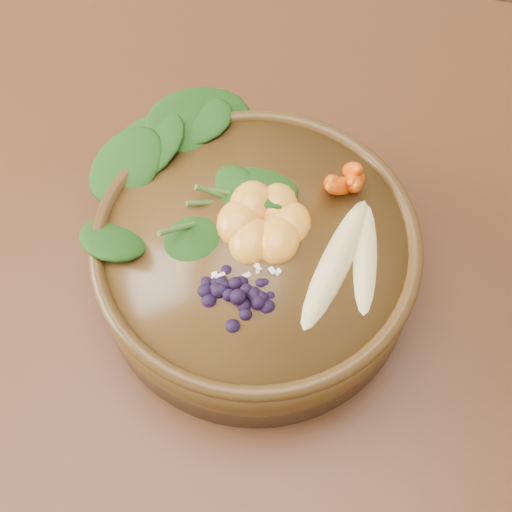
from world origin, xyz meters
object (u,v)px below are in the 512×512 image
stoneware_bowl (256,261)px  carrot_cluster (340,157)px  mandarin_cluster (264,213)px  dining_table (67,240)px  banana_halves (352,252)px  blueberry_pile (238,289)px  kale_heap (227,159)px

stoneware_bowl → carrot_cluster: bearing=54.0°
carrot_cluster → mandarin_cluster: (-0.06, -0.06, -0.03)m
stoneware_bowl → mandarin_cluster: size_ratio=3.15×
dining_table → banana_halves: size_ratio=8.97×
stoneware_bowl → mandarin_cluster: (0.00, 0.02, 0.06)m
banana_halves → blueberry_pile: size_ratio=1.22×
carrot_cluster → stoneware_bowl: bearing=-123.7°
banana_halves → blueberry_pile: bearing=-141.5°
kale_heap → mandarin_cluster: kale_heap is taller
carrot_cluster → mandarin_cluster: carrot_cluster is taller
carrot_cluster → mandarin_cluster: 0.09m
blueberry_pile → stoneware_bowl: bearing=90.6°
mandarin_cluster → dining_table: bearing=175.0°
mandarin_cluster → blueberry_pile: blueberry_pile is taller
stoneware_bowl → kale_heap: bearing=124.6°
banana_halves → blueberry_pile: blueberry_pile is taller
blueberry_pile → kale_heap: bearing=109.5°
carrot_cluster → blueberry_pile: size_ratio=0.60×
stoneware_bowl → kale_heap: (-0.05, 0.07, 0.07)m
carrot_cluster → mandarin_cluster: size_ratio=0.87×
kale_heap → blueberry_pile: kale_heap is taller
stoneware_bowl → mandarin_cluster: bearing=81.4°
stoneware_bowl → mandarin_cluster: mandarin_cluster is taller
dining_table → carrot_cluster: 0.39m
banana_halves → dining_table: bearing=175.4°
mandarin_cluster → blueberry_pile: size_ratio=0.69×
carrot_cluster → banana_halves: size_ratio=0.49×
kale_heap → stoneware_bowl: bearing=-55.4°
mandarin_cluster → blueberry_pile: (-0.00, -0.08, 0.00)m
carrot_cluster → banana_halves: bearing=-66.9°
banana_halves → mandarin_cluster: bearing=170.3°
kale_heap → carrot_cluster: 0.11m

